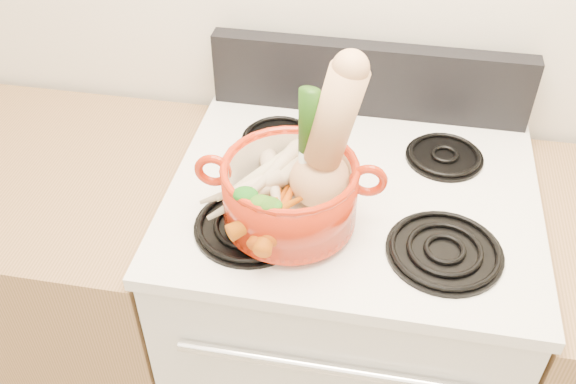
% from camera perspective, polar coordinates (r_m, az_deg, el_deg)
% --- Properties ---
extents(stove_body, '(0.76, 0.65, 0.92)m').
position_cam_1_polar(stove_body, '(1.74, 4.75, -12.03)').
color(stove_body, silver).
rests_on(stove_body, floor).
extents(cooktop, '(0.78, 0.67, 0.03)m').
position_cam_1_polar(cooktop, '(1.39, 5.81, -0.13)').
color(cooktop, white).
rests_on(cooktop, stove_body).
extents(control_backsplash, '(0.76, 0.05, 0.18)m').
position_cam_1_polar(control_backsplash, '(1.57, 7.24, 9.89)').
color(control_backsplash, black).
rests_on(control_backsplash, cooktop).
extents(oven_handle, '(0.60, 0.02, 0.02)m').
position_cam_1_polar(oven_handle, '(1.28, 3.67, -15.41)').
color(oven_handle, silver).
rests_on(oven_handle, stove_body).
extents(burner_front_left, '(0.22, 0.22, 0.02)m').
position_cam_1_polar(burner_front_left, '(1.28, -3.40, -2.95)').
color(burner_front_left, black).
rests_on(burner_front_left, cooktop).
extents(burner_front_right, '(0.22, 0.22, 0.02)m').
position_cam_1_polar(burner_front_right, '(1.26, 13.75, -5.04)').
color(burner_front_right, black).
rests_on(burner_front_right, cooktop).
extents(burner_back_left, '(0.17, 0.17, 0.02)m').
position_cam_1_polar(burner_back_left, '(1.50, -0.81, 4.89)').
color(burner_back_left, black).
rests_on(burner_back_left, cooktop).
extents(burner_back_right, '(0.17, 0.17, 0.02)m').
position_cam_1_polar(burner_back_right, '(1.49, 13.74, 3.19)').
color(burner_back_right, black).
rests_on(burner_back_right, cooktop).
extents(dutch_oven, '(0.28, 0.28, 0.13)m').
position_cam_1_polar(dutch_oven, '(1.23, 0.17, -0.07)').
color(dutch_oven, '#AA210A').
rests_on(dutch_oven, burner_front_left).
extents(pot_handle_left, '(0.07, 0.02, 0.07)m').
position_cam_1_polar(pot_handle_left, '(1.22, -6.69, 1.93)').
color(pot_handle_left, '#AA210A').
rests_on(pot_handle_left, dutch_oven).
extents(pot_handle_right, '(0.07, 0.02, 0.07)m').
position_cam_1_polar(pot_handle_right, '(1.20, 7.16, 1.03)').
color(pot_handle_right, '#AA210A').
rests_on(pot_handle_right, dutch_oven).
extents(squash, '(0.19, 0.13, 0.33)m').
position_cam_1_polar(squash, '(1.18, 3.25, 4.75)').
color(squash, tan).
rests_on(squash, dutch_oven).
extents(leek, '(0.05, 0.05, 0.26)m').
position_cam_1_polar(leek, '(1.20, 1.84, 4.16)').
color(leek, beige).
rests_on(leek, dutch_oven).
extents(ginger, '(0.11, 0.09, 0.05)m').
position_cam_1_polar(ginger, '(1.30, 2.65, 1.67)').
color(ginger, '#D1B481').
rests_on(ginger, dutch_oven).
extents(parsnip_0, '(0.12, 0.22, 0.06)m').
position_cam_1_polar(parsnip_0, '(1.28, -1.38, 0.74)').
color(parsnip_0, '#EDE4C1').
rests_on(parsnip_0, dutch_oven).
extents(parsnip_1, '(0.19, 0.19, 0.07)m').
position_cam_1_polar(parsnip_1, '(1.25, -2.78, 0.19)').
color(parsnip_1, beige).
rests_on(parsnip_1, dutch_oven).
extents(parsnip_2, '(0.11, 0.20, 0.06)m').
position_cam_1_polar(parsnip_2, '(1.26, -1.33, 0.98)').
color(parsnip_2, beige).
rests_on(parsnip_2, dutch_oven).
extents(parsnip_3, '(0.17, 0.11, 0.05)m').
position_cam_1_polar(parsnip_3, '(1.24, -4.22, 0.36)').
color(parsnip_3, beige).
rests_on(parsnip_3, dutch_oven).
extents(parsnip_4, '(0.18, 0.19, 0.06)m').
position_cam_1_polar(parsnip_4, '(1.27, -2.27, 1.85)').
color(parsnip_4, beige).
rests_on(parsnip_4, dutch_oven).
extents(parsnip_5, '(0.14, 0.23, 0.06)m').
position_cam_1_polar(parsnip_5, '(1.26, -0.99, 2.24)').
color(parsnip_5, beige).
rests_on(parsnip_5, dutch_oven).
extents(carrot_0, '(0.06, 0.17, 0.05)m').
position_cam_1_polar(carrot_0, '(1.21, -1.42, -2.16)').
color(carrot_0, '#BE5B09').
rests_on(carrot_0, dutch_oven).
extents(carrot_1, '(0.04, 0.17, 0.05)m').
position_cam_1_polar(carrot_1, '(1.20, -1.51, -2.51)').
color(carrot_1, '#DC5E0B').
rests_on(carrot_1, dutch_oven).
extents(carrot_2, '(0.05, 0.17, 0.05)m').
position_cam_1_polar(carrot_2, '(1.20, -0.49, -1.74)').
color(carrot_2, '#C04009').
rests_on(carrot_2, dutch_oven).
extents(carrot_3, '(0.14, 0.14, 0.05)m').
position_cam_1_polar(carrot_3, '(1.19, -1.92, -2.20)').
color(carrot_3, '#C25609').
rests_on(carrot_3, dutch_oven).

